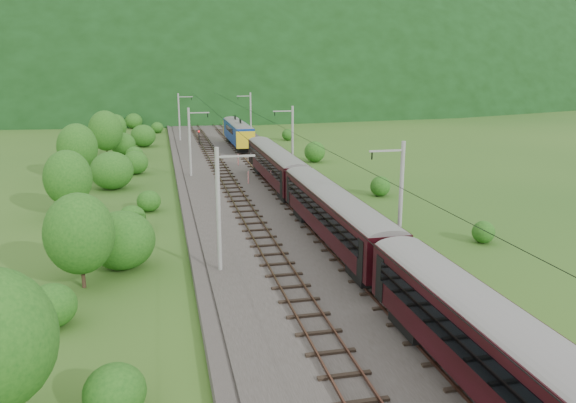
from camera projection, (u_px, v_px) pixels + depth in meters
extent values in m
plane|color=#275219|center=(312.00, 266.00, 37.84)|extent=(600.00, 600.00, 0.00)
cube|color=#38332D|center=(281.00, 224.00, 47.27)|extent=(14.00, 220.00, 0.30)
cube|color=#512F22|center=(244.00, 222.00, 46.51)|extent=(0.08, 220.00, 0.15)
cube|color=#512F22|center=(261.00, 221.00, 46.82)|extent=(0.08, 220.00, 0.15)
cube|color=black|center=(253.00, 223.00, 46.70)|extent=(2.40, 220.00, 0.12)
cube|color=#512F22|center=(300.00, 219.00, 47.55)|extent=(0.08, 220.00, 0.15)
cube|color=#512F22|center=(317.00, 218.00, 47.86)|extent=(0.08, 220.00, 0.15)
cube|color=black|center=(309.00, 220.00, 47.73)|extent=(2.40, 220.00, 0.12)
cylinder|color=gray|center=(218.00, 210.00, 35.46)|extent=(0.28, 0.28, 8.00)
cube|color=gray|center=(236.00, 156.00, 34.91)|extent=(2.40, 0.12, 0.12)
cylinder|color=black|center=(252.00, 160.00, 35.19)|extent=(0.10, 0.10, 0.50)
cylinder|color=gray|center=(190.00, 142.00, 65.74)|extent=(0.28, 0.28, 8.00)
cube|color=gray|center=(199.00, 113.00, 65.18)|extent=(2.40, 0.12, 0.12)
cylinder|color=black|center=(208.00, 115.00, 65.47)|extent=(0.10, 0.10, 0.50)
cylinder|color=gray|center=(179.00, 117.00, 96.02)|extent=(0.28, 0.28, 8.00)
cube|color=gray|center=(185.00, 97.00, 95.46)|extent=(2.40, 0.12, 0.12)
cylinder|color=black|center=(191.00, 99.00, 95.75)|extent=(0.10, 0.10, 0.50)
cylinder|color=gray|center=(174.00, 104.00, 126.30)|extent=(0.28, 0.28, 8.00)
cube|color=gray|center=(178.00, 89.00, 125.74)|extent=(2.40, 0.12, 0.12)
cylinder|color=black|center=(183.00, 90.00, 126.03)|extent=(0.10, 0.10, 0.50)
cylinder|color=gray|center=(170.00, 96.00, 156.58)|extent=(0.28, 0.28, 8.00)
cube|color=gray|center=(174.00, 84.00, 156.02)|extent=(2.40, 0.12, 0.12)
cylinder|color=black|center=(178.00, 85.00, 156.31)|extent=(0.10, 0.10, 0.50)
cylinder|color=gray|center=(401.00, 200.00, 38.15)|extent=(0.28, 0.28, 8.00)
cube|color=gray|center=(386.00, 151.00, 37.07)|extent=(2.40, 0.12, 0.12)
cylinder|color=black|center=(372.00, 156.00, 36.92)|extent=(0.10, 0.10, 0.50)
cylinder|color=gray|center=(293.00, 139.00, 68.42)|extent=(0.28, 0.28, 8.00)
cube|color=gray|center=(283.00, 111.00, 67.35)|extent=(2.40, 0.12, 0.12)
cylinder|color=black|center=(275.00, 114.00, 67.20)|extent=(0.10, 0.10, 0.50)
cylinder|color=gray|center=(251.00, 116.00, 98.70)|extent=(0.28, 0.28, 8.00)
cube|color=gray|center=(244.00, 96.00, 97.62)|extent=(2.40, 0.12, 0.12)
cylinder|color=black|center=(238.00, 98.00, 97.48)|extent=(0.10, 0.10, 0.50)
cylinder|color=gray|center=(228.00, 103.00, 128.98)|extent=(0.28, 0.28, 8.00)
cube|color=gray|center=(223.00, 88.00, 127.90)|extent=(2.40, 0.12, 0.12)
cylinder|color=black|center=(219.00, 90.00, 127.76)|extent=(0.10, 0.10, 0.50)
cylinder|color=gray|center=(215.00, 95.00, 159.26)|extent=(0.28, 0.28, 8.00)
cube|color=gray|center=(210.00, 83.00, 158.18)|extent=(2.40, 0.12, 0.12)
cylinder|color=black|center=(207.00, 84.00, 158.04)|extent=(0.10, 0.10, 0.50)
cylinder|color=black|center=(252.00, 143.00, 45.07)|extent=(0.03, 198.00, 0.03)
cylinder|color=black|center=(309.00, 141.00, 46.11)|extent=(0.03, 198.00, 0.03)
ellipsoid|color=#133311|center=(177.00, 90.00, 283.85)|extent=(504.00, 360.00, 244.00)
cube|color=black|center=(508.00, 361.00, 20.45)|extent=(2.66, 20.18, 2.75)
cylinder|color=gray|center=(511.00, 330.00, 20.15)|extent=(2.66, 20.08, 2.66)
cube|color=black|center=(475.00, 357.00, 20.08)|extent=(0.05, 17.76, 1.05)
cube|color=black|center=(541.00, 349.00, 20.66)|extent=(0.05, 17.76, 1.05)
cube|color=black|center=(419.00, 322.00, 27.56)|extent=(2.02, 2.94, 0.83)
cube|color=black|center=(334.00, 214.00, 40.39)|extent=(2.66, 20.18, 2.75)
cylinder|color=gray|center=(335.00, 197.00, 40.10)|extent=(2.66, 20.08, 2.66)
cube|color=black|center=(316.00, 211.00, 40.02)|extent=(0.05, 17.76, 1.05)
cube|color=black|center=(352.00, 208.00, 40.61)|extent=(0.05, 17.76, 1.05)
cube|color=black|center=(369.00, 272.00, 34.14)|extent=(2.02, 2.94, 0.83)
cube|color=black|center=(309.00, 213.00, 47.51)|extent=(2.02, 2.94, 0.83)
cube|color=black|center=(275.00, 164.00, 60.34)|extent=(2.66, 20.18, 2.75)
cylinder|color=gray|center=(275.00, 152.00, 60.04)|extent=(2.66, 20.08, 2.66)
cube|color=black|center=(263.00, 161.00, 59.97)|extent=(0.05, 17.76, 1.05)
cube|color=black|center=(288.00, 160.00, 60.55)|extent=(0.05, 17.76, 1.05)
cube|color=black|center=(290.00, 195.00, 54.09)|extent=(2.02, 2.94, 0.83)
cube|color=black|center=(264.00, 168.00, 67.45)|extent=(2.02, 2.94, 0.83)
cube|color=navy|center=(238.00, 132.00, 88.09)|extent=(2.66, 16.51, 2.75)
cylinder|color=gray|center=(238.00, 124.00, 87.80)|extent=(2.66, 16.43, 2.66)
cube|color=black|center=(229.00, 130.00, 87.72)|extent=(0.05, 14.53, 1.05)
cube|color=black|center=(246.00, 130.00, 88.31)|extent=(0.05, 14.53, 1.05)
cube|color=black|center=(243.00, 149.00, 83.06)|extent=(2.02, 2.94, 0.83)
cube|color=black|center=(233.00, 139.00, 93.99)|extent=(2.02, 2.94, 0.83)
cube|color=gold|center=(231.00, 128.00, 95.76)|extent=(2.71, 0.50, 2.48)
cube|color=gold|center=(246.00, 140.00, 80.52)|extent=(2.71, 0.50, 2.48)
cube|color=black|center=(235.00, 118.00, 90.48)|extent=(0.08, 1.60, 0.83)
cylinder|color=red|center=(248.00, 177.00, 62.25)|extent=(0.15, 0.15, 1.37)
cylinder|color=red|center=(238.00, 160.00, 73.12)|extent=(0.16, 0.16, 1.52)
cylinder|color=black|center=(199.00, 138.00, 91.54)|extent=(0.15, 0.15, 2.12)
sphere|color=red|center=(199.00, 131.00, 91.28)|extent=(0.25, 0.25, 0.25)
ellipsoid|color=#1C4F15|center=(115.00, 392.00, 21.50)|extent=(2.41, 2.41, 2.17)
ellipsoid|color=#1C4F15|center=(52.00, 306.00, 28.97)|extent=(2.56, 2.56, 2.30)
ellipsoid|color=#1C4F15|center=(122.00, 240.00, 37.03)|extent=(4.35, 4.35, 3.91)
ellipsoid|color=#1C4F15|center=(132.00, 218.00, 45.97)|extent=(2.25, 2.25, 2.03)
ellipsoid|color=#1C4F15|center=(149.00, 201.00, 51.58)|extent=(2.18, 2.18, 1.97)
ellipsoid|color=#1C4F15|center=(112.00, 171.00, 60.42)|extent=(4.57, 4.57, 4.11)
ellipsoid|color=#1C4F15|center=(135.00, 163.00, 68.83)|extent=(3.18, 3.18, 2.86)
ellipsoid|color=#1C4F15|center=(135.00, 154.00, 77.62)|extent=(2.36, 2.36, 2.13)
ellipsoid|color=#1C4F15|center=(123.00, 144.00, 83.13)|extent=(3.69, 3.69, 3.32)
ellipsoid|color=#1C4F15|center=(143.00, 136.00, 91.10)|extent=(4.01, 4.01, 3.61)
ellipsoid|color=#1C4F15|center=(141.00, 133.00, 100.21)|extent=(2.48, 2.48, 2.23)
ellipsoid|color=#1C4F15|center=(157.00, 128.00, 109.26)|extent=(2.35, 2.35, 2.12)
ellipsoid|color=#1C4F15|center=(134.00, 121.00, 116.51)|extent=(3.51, 3.51, 3.16)
ellipsoid|color=#1C4F15|center=(155.00, 116.00, 125.75)|extent=(4.05, 4.05, 3.65)
cylinder|color=black|center=(0.00, 389.00, 20.60)|extent=(0.24, 0.24, 3.45)
cylinder|color=black|center=(82.00, 263.00, 33.90)|extent=(0.24, 0.24, 3.22)
ellipsoid|color=#1C4F15|center=(79.00, 234.00, 33.46)|extent=(4.14, 4.14, 4.96)
cylinder|color=black|center=(70.00, 198.00, 49.91)|extent=(0.24, 0.24, 3.24)
ellipsoid|color=#1C4F15|center=(68.00, 178.00, 49.46)|extent=(4.16, 4.16, 4.99)
cylinder|color=black|center=(79.00, 164.00, 65.55)|extent=(0.24, 0.24, 3.57)
ellipsoid|color=#1C4F15|center=(77.00, 147.00, 65.06)|extent=(4.59, 4.59, 5.51)
cylinder|color=black|center=(107.00, 145.00, 80.21)|extent=(0.24, 0.24, 3.70)
ellipsoid|color=#1C4F15|center=(105.00, 131.00, 79.71)|extent=(4.75, 4.75, 5.70)
cylinder|color=black|center=(117.00, 136.00, 95.13)|extent=(0.24, 0.24, 2.68)
ellipsoid|color=#1C4F15|center=(116.00, 126.00, 94.76)|extent=(3.44, 3.44, 4.13)
ellipsoid|color=#1C4F15|center=(483.00, 233.00, 42.60)|extent=(1.72, 1.72, 1.55)
ellipsoid|color=#1C4F15|center=(380.00, 187.00, 57.55)|extent=(2.08, 2.08, 1.87)
ellipsoid|color=#1C4F15|center=(315.00, 153.00, 77.21)|extent=(2.87, 2.87, 2.59)
ellipsoid|color=#1C4F15|center=(288.00, 135.00, 98.88)|extent=(2.04, 2.04, 1.84)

